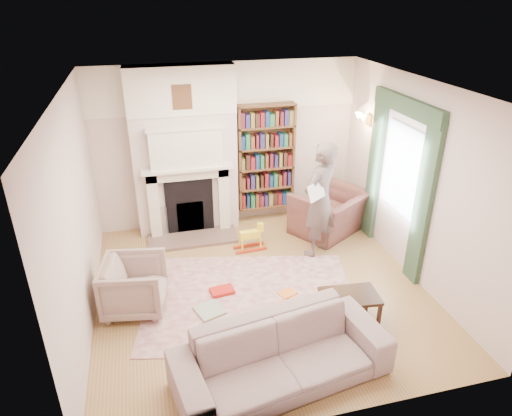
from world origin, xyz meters
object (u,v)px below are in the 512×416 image
object	(u,v)px
paraffin_heater	(161,221)
rocking_horse	(250,237)
armchair_left	(134,285)
bookcase	(266,158)
armchair_reading	(330,212)
coffee_table	(348,309)
sofa	(282,355)
man_reading	(320,200)

from	to	relation	value
paraffin_heater	rocking_horse	world-z (taller)	paraffin_heater
armchair_left	paraffin_heater	size ratio (longest dim) A/B	1.44
bookcase	armchair_reading	xyz separation A→B (m)	(0.92, -0.79, -0.80)
armchair_left	coffee_table	world-z (taller)	armchair_left
bookcase	armchair_reading	bearing A→B (deg)	-40.67
armchair_left	sofa	distance (m)	2.22
paraffin_heater	armchair_reading	bearing A→B (deg)	-11.51
man_reading	paraffin_heater	world-z (taller)	man_reading
armchair_reading	armchair_left	distance (m)	3.54
bookcase	armchair_left	size ratio (longest dim) A/B	2.34
sofa	man_reading	world-z (taller)	man_reading
sofa	rocking_horse	bearing A→B (deg)	73.81
rocking_horse	armchair_reading	bearing A→B (deg)	6.33
coffee_table	paraffin_heater	bearing A→B (deg)	131.65
armchair_reading	paraffin_heater	bearing A→B (deg)	-43.57
armchair_left	sofa	bearing A→B (deg)	-127.68
sofa	paraffin_heater	distance (m)	3.72
coffee_table	paraffin_heater	xyz separation A→B (m)	(-2.12, 2.91, 0.05)
armchair_reading	coffee_table	world-z (taller)	armchair_reading
sofa	coffee_table	world-z (taller)	sofa
sofa	coffee_table	xyz separation A→B (m)	(1.08, 0.66, -0.11)
man_reading	rocking_horse	xyz separation A→B (m)	(-1.02, 0.35, -0.70)
bookcase	rocking_horse	bearing A→B (deg)	-117.36
armchair_reading	rocking_horse	size ratio (longest dim) A/B	2.24
rocking_horse	bookcase	bearing A→B (deg)	59.24
bookcase	man_reading	bearing A→B (deg)	-71.20
man_reading	paraffin_heater	xyz separation A→B (m)	(-2.37, 1.17, -0.65)
armchair_left	bookcase	bearing A→B (deg)	-37.68
armchair_left	paraffin_heater	world-z (taller)	armchair_left
man_reading	bookcase	bearing A→B (deg)	-105.31
bookcase	armchair_reading	distance (m)	1.46
armchair_reading	man_reading	world-z (taller)	man_reading
armchair_reading	armchair_left	world-z (taller)	armchair_reading
armchair_left	coffee_table	xyz separation A→B (m)	(2.58, -0.98, -0.14)
sofa	man_reading	xyz separation A→B (m)	(1.33, 2.39, 0.59)
armchair_left	paraffin_heater	bearing A→B (deg)	-3.31
paraffin_heater	coffee_table	bearing A→B (deg)	-53.86
man_reading	rocking_horse	distance (m)	1.28
armchair_reading	rocking_horse	world-z (taller)	armchair_reading
bookcase	armchair_reading	size ratio (longest dim) A/B	1.61
armchair_reading	sofa	world-z (taller)	armchair_reading
man_reading	paraffin_heater	size ratio (longest dim) A/B	3.37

